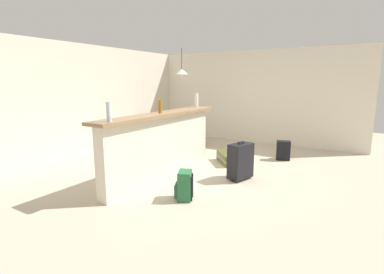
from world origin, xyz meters
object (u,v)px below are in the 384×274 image
suitcase_flat_olive (232,158)px  backpack_green (184,186)px  dining_chair_near_partition (193,127)px  bottle_white (197,100)px  pendant_lamp (182,72)px  backpack_black (283,151)px  bottle_clear (109,112)px  dining_table (178,121)px  suitcase_upright_black (241,161)px  bottle_amber (160,106)px

suitcase_flat_olive → backpack_green: bearing=-175.1°
dining_chair_near_partition → bottle_white: bearing=-145.1°
pendant_lamp → backpack_black: size_ratio=1.66×
bottle_clear → suitcase_flat_olive: (2.72, -0.61, -1.17)m
suitcase_flat_olive → pendant_lamp: bearing=63.0°
bottle_white → suitcase_flat_olive: bottle_white is taller
dining_table → suitcase_flat_olive: bearing=-113.8°
dining_chair_near_partition → pendant_lamp: size_ratio=1.33×
bottle_clear → suitcase_upright_black: bottle_clear is taller
backpack_green → bottle_white: bearing=25.8°
bottle_amber → backpack_green: size_ratio=0.54×
dining_table → suitcase_upright_black: 3.05m
bottle_white → dining_table: (1.07, 1.21, -0.65)m
bottle_amber → pendant_lamp: 2.77m
bottle_white → backpack_black: bearing=-57.1°
suitcase_flat_olive → bottle_amber: bearing=154.6°
bottle_amber → dining_table: bearing=27.9°
dining_chair_near_partition → suitcase_upright_black: bearing=-130.4°
pendant_lamp → dining_table: bearing=135.5°
bottle_amber → suitcase_upright_black: bottle_amber is taller
suitcase_flat_olive → bottle_white: bearing=106.4°
bottle_clear → bottle_white: size_ratio=0.91×
suitcase_upright_black → dining_table: bearing=55.1°
backpack_green → dining_table: bearing=35.6°
bottle_clear → bottle_amber: 1.24m
suitcase_flat_olive → dining_table: bearing=66.2°
bottle_amber → bottle_white: size_ratio=0.77×
bottle_amber → dining_table: size_ratio=0.21×
dining_chair_near_partition → suitcase_flat_olive: bearing=-119.6°
bottle_white → dining_chair_near_partition: size_ratio=0.32×
bottle_clear → dining_chair_near_partition: 3.73m
suitcase_flat_olive → suitcase_upright_black: 1.05m
bottle_clear → backpack_black: (3.52, -1.46, -1.08)m
bottle_amber → backpack_black: bearing=-34.1°
dining_chair_near_partition → backpack_green: dining_chair_near_partition is taller
suitcase_flat_olive → suitcase_upright_black: (-0.88, -0.54, 0.22)m
dining_chair_near_partition → suitcase_flat_olive: 1.73m
suitcase_upright_black → dining_chair_near_partition: bearing=49.6°
dining_table → suitcase_upright_black: bearing=-124.9°
bottle_white → backpack_green: bearing=-154.2°
dining_table → pendant_lamp: 1.28m
dining_chair_near_partition → suitcase_flat_olive: (-0.83, -1.47, -0.41)m
bottle_white → pendant_lamp: 1.73m
dining_chair_near_partition → backpack_green: 3.39m
bottle_amber → dining_chair_near_partition: bearing=18.1°
bottle_white → backpack_black: (1.02, -1.58, -1.09)m
bottle_amber → suitcase_flat_olive: bottle_amber is taller
bottle_amber → backpack_black: bottle_amber is taller
suitcase_flat_olive → backpack_black: 1.17m
dining_chair_near_partition → backpack_green: (-2.94, -1.65, -0.31)m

